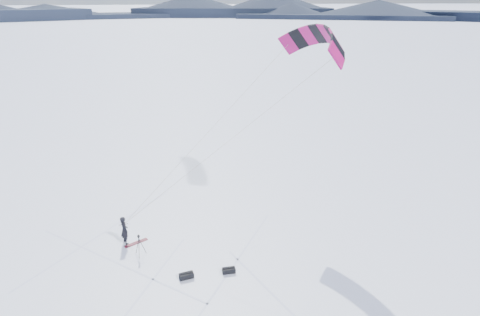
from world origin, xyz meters
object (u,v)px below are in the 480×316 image
object	(u,v)px
tripod	(139,242)
gear_bag_a	(186,276)
gear_bag_b	(229,270)
snowboard	(136,243)
snowkiter	(126,243)

from	to	relation	value
tripod	gear_bag_a	distance (m)	3.79
tripod	gear_bag_b	bearing A→B (deg)	-47.96
snowboard	gear_bag_a	bearing A→B (deg)	-81.37
snowboard	snowkiter	bearing A→B (deg)	138.35
gear_bag_b	snowboard	bearing A→B (deg)	142.74
snowkiter	gear_bag_a	world-z (taller)	snowkiter
snowboard	tripod	bearing A→B (deg)	-103.64
snowboard	gear_bag_a	size ratio (longest dim) A/B	1.86
snowkiter	tripod	world-z (taller)	tripod
snowkiter	gear_bag_b	world-z (taller)	snowkiter
tripod	gear_bag_b	distance (m)	5.67
tripod	gear_bag_a	bearing A→B (deg)	-65.88
snowkiter	gear_bag_b	bearing A→B (deg)	-150.91
snowkiter	snowboard	distance (m)	0.65
snowboard	gear_bag_b	distance (m)	6.62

